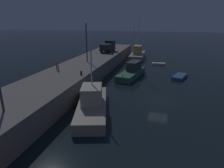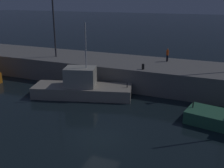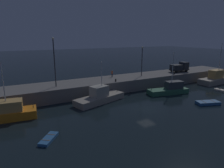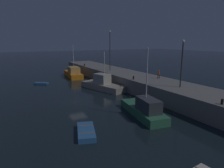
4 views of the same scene
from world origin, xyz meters
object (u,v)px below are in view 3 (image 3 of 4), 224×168
Objects in this scene: dinghy_red_small at (49,139)px; rowboat_white_mid at (208,103)px; dockworker at (112,73)px; bollard_west at (174,73)px; dinghy_orange_near at (222,91)px; bollard_central at (116,80)px; fishing_boat_orange at (100,97)px; fishing_boat_blue at (1,113)px; fishing_trawler_red at (170,89)px; lamp_post_east at (142,59)px; lamp_post_west at (54,59)px; utility_truck at (180,67)px; fishing_boat_white at (216,79)px.

rowboat_white_mid is at bearing -1.19° from dinghy_red_small.
dockworker reaches higher than bollard_west.
bollard_central is at bearing 155.33° from dinghy_orange_near.
fishing_boat_orange is 6.76m from bollard_central.
fishing_boat_blue reaches higher than bollard_central.
fishing_trawler_red is at bearing 97.35° from rowboat_white_mid.
fishing_trawler_red is 0.86× the size of fishing_boat_orange.
lamp_post_east is at bearing 16.59° from bollard_central.
lamp_post_west reaches higher than rowboat_white_mid.
lamp_post_west reaches higher than lamp_post_east.
fishing_trawler_red is 24.41m from lamp_post_west.
bollard_west is (5.57, 13.95, 2.62)m from rowboat_white_mid.
bollard_west is at bearing -17.21° from lamp_post_east.
fishing_boat_orange reaches higher than dinghy_orange_near.
dinghy_red_small is 0.60× the size of utility_truck.
bollard_central reaches higher than dinghy_orange_near.
fishing_boat_white is at bearing -8.32° from bollard_central.
fishing_boat_orange is 14.85m from dinghy_red_small.
utility_truck is at bearing 6.00° from bollard_central.
lamp_post_east is 4.47× the size of dockworker.
fishing_boat_orange is at bearing -38.84° from lamp_post_west.
lamp_post_west is (9.44, 5.97, 6.83)m from fishing_boat_blue.
dockworker is at bearing 161.71° from fishing_boat_white.
fishing_boat_orange reaches higher than bollard_west.
fishing_boat_blue is 38.61m from bollard_west.
fishing_boat_orange is 16.33m from lamp_post_east.
dinghy_orange_near is at bearing -13.15° from fishing_boat_orange.
bollard_west is (6.66, 5.51, 1.96)m from fishing_trawler_red.
fishing_boat_white reaches higher than bollard_central.
rowboat_white_mid is at bearing -111.77° from bollard_west.
lamp_post_east is at bearing 32.36° from dinghy_red_small.
utility_truck is at bearing -7.03° from dockworker.
fishing_boat_orange is 1.49× the size of lamp_post_east.
dinghy_orange_near is 0.34× the size of lamp_post_west.
fishing_trawler_red is at bearing -144.49° from utility_truck.
dinghy_orange_near is at bearing -64.64° from bollard_west.
utility_truck is at bearing 12.40° from fishing_boat_orange.
dinghy_orange_near is (26.91, -6.28, -0.80)m from fishing_boat_orange.
rowboat_white_mid is 27.81m from dinghy_red_small.
bollard_central is (16.55, 13.37, 2.70)m from dinghy_red_small.
dinghy_red_small is at bearing -141.07° from bollard_central.
rowboat_white_mid is 0.48× the size of lamp_post_west.
lamp_post_east is 9.45m from bollard_west.
lamp_post_east is at bearing 160.98° from fishing_boat_white.
fishing_boat_blue is 22.00m from bollard_central.
utility_truck is (26.36, 5.80, 2.88)m from fishing_boat_orange.
dockworker reaches higher than dinghy_orange_near.
fishing_boat_blue is 1.16× the size of lamp_post_west.
fishing_trawler_red is at bearing -18.15° from lamp_post_west.
dinghy_red_small is at bearing -106.44° from lamp_post_west.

